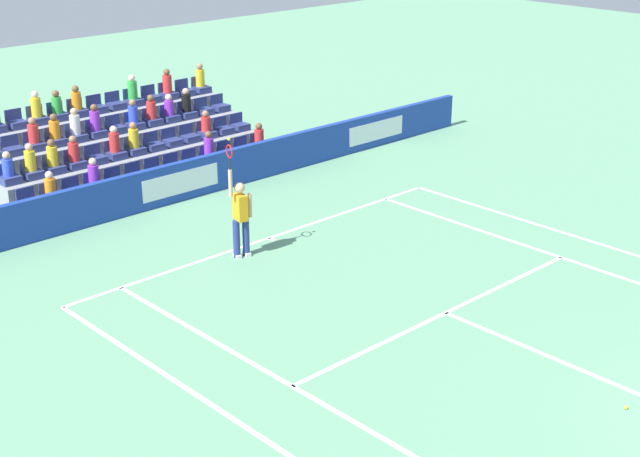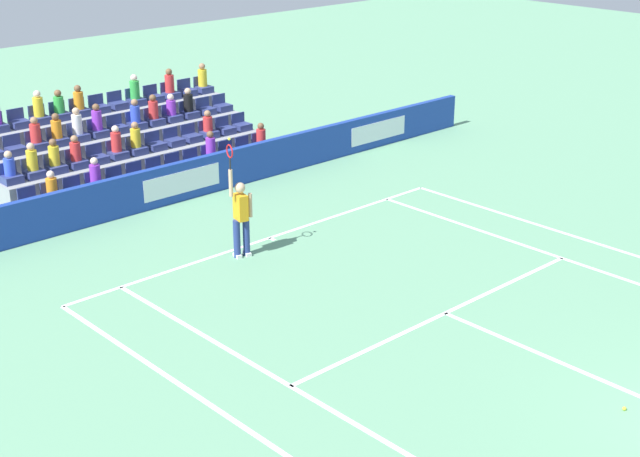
{
  "view_description": "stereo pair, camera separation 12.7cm",
  "coord_description": "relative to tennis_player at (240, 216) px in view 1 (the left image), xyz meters",
  "views": [
    {
      "loc": [
        13.23,
        4.0,
        8.34
      ],
      "look_at": [
        0.59,
        -9.46,
        1.1
      ],
      "focal_mm": 51.95,
      "sensor_mm": 36.0,
      "label": 1
    },
    {
      "loc": [
        13.14,
        4.09,
        8.34
      ],
      "look_at": [
        0.59,
        -9.46,
        1.1
      ],
      "focal_mm": 51.95,
      "sensor_mm": 36.0,
      "label": 2
    }
  ],
  "objects": [
    {
      "name": "line_baseline",
      "position": [
        -1.18,
        -0.43,
        -0.99
      ],
      "size": [
        10.97,
        0.1,
        0.01
      ],
      "primitive_type": "cube",
      "color": "white",
      "rests_on": "ground"
    },
    {
      "name": "line_singles_sideline_right",
      "position": [
        -5.29,
        5.52,
        -0.99
      ],
      "size": [
        0.1,
        11.89,
        0.01
      ],
      "primitive_type": "cube",
      "color": "white",
      "rests_on": "ground"
    },
    {
      "name": "line_service",
      "position": [
        -1.18,
        5.06,
        -0.99
      ],
      "size": [
        8.23,
        0.1,
        0.01
      ],
      "primitive_type": "cube",
      "color": "white",
      "rests_on": "ground"
    },
    {
      "name": "line_singles_sideline_left",
      "position": [
        2.94,
        5.52,
        -0.99
      ],
      "size": [
        0.1,
        11.89,
        0.01
      ],
      "primitive_type": "cube",
      "color": "white",
      "rests_on": "ground"
    },
    {
      "name": "loose_tennis_ball",
      "position": [
        -0.6,
        9.37,
        -0.96
      ],
      "size": [
        0.07,
        0.07,
        0.07
      ],
      "primitive_type": "sphere",
      "color": "#D1E533",
      "rests_on": "ground"
    },
    {
      "name": "line_doubles_sideline_right",
      "position": [
        -6.66,
        5.52,
        -0.99
      ],
      "size": [
        0.1,
        11.89,
        0.01
      ],
      "primitive_type": "cube",
      "color": "white",
      "rests_on": "ground"
    },
    {
      "name": "line_centre_mark",
      "position": [
        -1.18,
        -0.33,
        -0.99
      ],
      "size": [
        0.1,
        0.2,
        0.01
      ],
      "primitive_type": "cube",
      "color": "white",
      "rests_on": "ground"
    },
    {
      "name": "line_doubles_sideline_left",
      "position": [
        4.31,
        5.52,
        -0.99
      ],
      "size": [
        0.1,
        11.89,
        0.01
      ],
      "primitive_type": "cube",
      "color": "white",
      "rests_on": "ground"
    },
    {
      "name": "line_centre_service",
      "position": [
        -1.18,
        8.26,
        -0.99
      ],
      "size": [
        0.1,
        6.4,
        0.01
      ],
      "primitive_type": "cube",
      "color": "white",
      "rests_on": "ground"
    },
    {
      "name": "stadium_stand",
      "position": [
        -1.17,
        -7.06,
        -0.29
      ],
      "size": [
        8.06,
        3.8,
        2.61
      ],
      "color": "gray",
      "rests_on": "ground"
    },
    {
      "name": "sponsor_barrier",
      "position": [
        -1.18,
        -4.12,
        -0.46
      ],
      "size": [
        22.54,
        0.22,
        1.06
      ],
      "color": "#193899",
      "rests_on": "ground"
    },
    {
      "name": "tennis_player",
      "position": [
        0.0,
        0.0,
        0.0
      ],
      "size": [
        0.51,
        0.4,
        2.85
      ],
      "color": "navy",
      "rests_on": "ground"
    }
  ]
}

